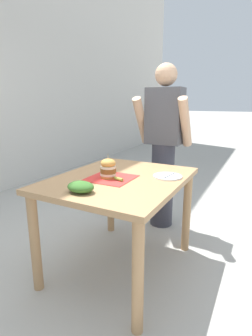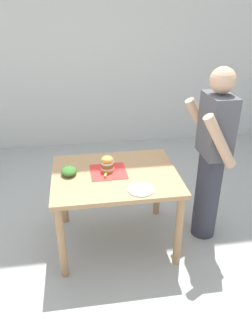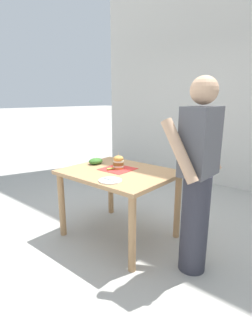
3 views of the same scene
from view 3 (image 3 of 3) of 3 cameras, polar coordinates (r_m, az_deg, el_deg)
name	(u,v)px [view 3 (image 3 of 3)]	position (r m, az deg, el deg)	size (l,w,h in m)	color
ground_plane	(119,235)	(3.10, -1.46, -14.43)	(80.00, 80.00, 0.00)	#ADAAA3
patio_table	(119,181)	(2.84, -1.54, -2.94)	(0.91, 1.14, 0.77)	tan
serving_paper	(118,169)	(2.87, -1.82, -0.23)	(0.33, 0.33, 0.00)	red
sandwich	(118,162)	(2.87, -1.66, 1.29)	(0.12, 0.12, 0.18)	gold
pickle_spear	(110,169)	(2.83, -3.50, -0.18)	(0.02, 0.02, 0.08)	#8EA83D
side_plate_with_forks	(110,180)	(2.47, -3.44, -2.72)	(0.22, 0.22, 0.02)	white
side_salad	(96,161)	(3.11, -6.60, 1.50)	(0.18, 0.14, 0.07)	#386B28
diner_across_table	(197,176)	(2.28, 15.28, -1.78)	(0.55, 0.35, 1.69)	#33333D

